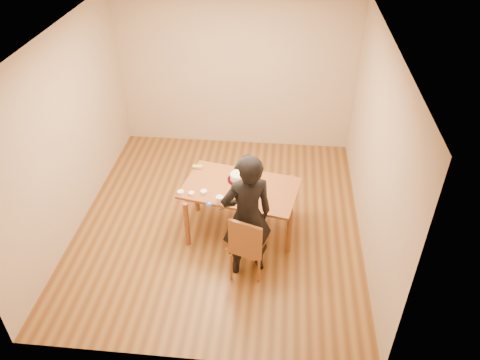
# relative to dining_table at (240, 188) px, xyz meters

# --- Properties ---
(room_shell) EXTENTS (4.00, 4.50, 2.70)m
(room_shell) POSITION_rel_dining_table_xyz_m (-0.31, 0.48, 0.62)
(room_shell) COLOR brown
(room_shell) RESTS_ON ground
(dining_table) EXTENTS (1.66, 1.18, 0.04)m
(dining_table) POSITION_rel_dining_table_xyz_m (0.00, 0.00, 0.00)
(dining_table) COLOR brown
(dining_table) RESTS_ON floor
(dining_chair) EXTENTS (0.51, 0.51, 0.04)m
(dining_chair) POSITION_rel_dining_table_xyz_m (0.15, -0.78, -0.28)
(dining_chair) COLOR brown
(dining_chair) RESTS_ON floor
(cake_plate) EXTENTS (0.30, 0.30, 0.02)m
(cake_plate) POSITION_rel_dining_table_xyz_m (-0.04, 0.15, 0.03)
(cake_plate) COLOR #B90C32
(cake_plate) RESTS_ON dining_table
(cake) EXTENTS (0.22, 0.22, 0.07)m
(cake) POSITION_rel_dining_table_xyz_m (-0.04, 0.15, 0.08)
(cake) COLOR white
(cake) RESTS_ON cake_plate
(frosting_dome) EXTENTS (0.22, 0.22, 0.03)m
(frosting_dome) POSITION_rel_dining_table_xyz_m (-0.04, 0.15, 0.13)
(frosting_dome) COLOR white
(frosting_dome) RESTS_ON cake
(frosting_tub) EXTENTS (0.10, 0.10, 0.09)m
(frosting_tub) POSITION_rel_dining_table_xyz_m (-0.23, -0.35, 0.06)
(frosting_tub) COLOR white
(frosting_tub) RESTS_ON dining_table
(frosting_lid) EXTENTS (0.09, 0.09, 0.01)m
(frosting_lid) POSITION_rel_dining_table_xyz_m (-0.36, -0.40, 0.02)
(frosting_lid) COLOR #1A29AD
(frosting_lid) RESTS_ON dining_table
(frosting_dollop) EXTENTS (0.04, 0.04, 0.02)m
(frosting_dollop) POSITION_rel_dining_table_xyz_m (-0.36, -0.40, 0.03)
(frosting_dollop) COLOR white
(frosting_dollop) RESTS_ON frosting_lid
(ramekin_green) EXTENTS (0.08, 0.08, 0.04)m
(ramekin_green) POSITION_rel_dining_table_xyz_m (-0.62, -0.23, 0.04)
(ramekin_green) COLOR white
(ramekin_green) RESTS_ON dining_table
(ramekin_yellow) EXTENTS (0.09, 0.09, 0.04)m
(ramekin_yellow) POSITION_rel_dining_table_xyz_m (-0.46, -0.18, 0.04)
(ramekin_yellow) COLOR white
(ramekin_yellow) RESTS_ON dining_table
(ramekin_multi) EXTENTS (0.09, 0.09, 0.04)m
(ramekin_multi) POSITION_rel_dining_table_xyz_m (-0.76, -0.22, 0.04)
(ramekin_multi) COLOR white
(ramekin_multi) RESTS_ON dining_table
(candy_box_pink) EXTENTS (0.14, 0.08, 0.02)m
(candy_box_pink) POSITION_rel_dining_table_xyz_m (-0.64, 0.38, 0.03)
(candy_box_pink) COLOR #E134A2
(candy_box_pink) RESTS_ON dining_table
(candy_box_green) EXTENTS (0.13, 0.07, 0.02)m
(candy_box_green) POSITION_rel_dining_table_xyz_m (-0.65, 0.38, 0.05)
(candy_box_green) COLOR #3E921B
(candy_box_green) RESTS_ON candy_box_pink
(spatula) EXTENTS (0.13, 0.12, 0.01)m
(spatula) POSITION_rel_dining_table_xyz_m (-0.15, -0.45, 0.02)
(spatula) COLOR black
(spatula) RESTS_ON dining_table
(person) EXTENTS (0.74, 0.61, 1.73)m
(person) POSITION_rel_dining_table_xyz_m (0.15, -0.73, 0.13)
(person) COLOR black
(person) RESTS_ON floor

